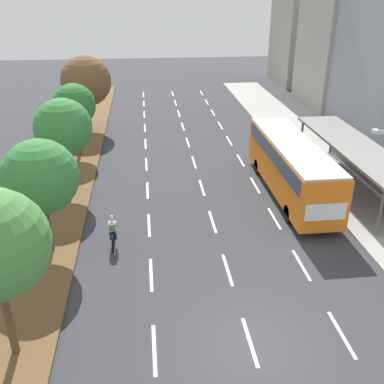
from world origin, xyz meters
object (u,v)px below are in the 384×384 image
Objects in this scene: median_tree_fourth at (74,105)px; median_tree_fifth at (86,81)px; bus at (291,163)px; median_tree_third at (63,128)px; cyclist at (113,233)px; median_tree_second at (40,177)px; bus_shelter at (356,162)px.

median_tree_fifth reaches higher than median_tree_fourth.
median_tree_third is (-13.50, 1.59, 2.19)m from bus.
cyclist is 0.31× the size of median_tree_third.
median_tree_fifth is at bearing 90.16° from median_tree_second.
median_tree_fourth is at bearing 91.02° from median_tree_second.
bus_shelter is 19.87m from median_tree_fourth.
bus_shelter is at bearing -23.96° from median_tree_fourth.
median_tree_fourth reaches higher than bus_shelter.
median_tree_fifth is at bearing 98.70° from cyclist.
median_tree_second is 20.05m from median_tree_fifth.
median_tree_second is 0.87× the size of median_tree_fifth.
median_tree_third reaches higher than cyclist.
median_tree_fourth is (-18.06, 8.03, 2.05)m from bus_shelter.
median_tree_fifth reaches higher than bus.
bus_shelter is 2.38× the size of median_tree_fourth.
cyclist is 4.36m from median_tree_second.
median_tree_fourth is at bearing 103.70° from cyclist.
median_tree_second is at bearing -163.32° from bus_shelter.
median_tree_second is at bearing -178.40° from cyclist.
bus_shelter is 15.76m from cyclist.
cyclist is 0.33× the size of median_tree_second.
cyclist is 20.51m from median_tree_fifth.
cyclist is at bearing -76.30° from median_tree_fourth.
bus is 11.74m from cyclist.
cyclist is at bearing -81.30° from median_tree_fifth.
bus is at bearing -176.73° from bus_shelter.
median_tree_second is (-13.54, -5.10, 1.89)m from bus.
bus is 16.18m from median_tree_fourth.
median_tree_third is (-2.96, 6.60, 3.47)m from cyclist.
median_tree_third is at bearing -89.61° from median_tree_fifth.
bus_shelter is 18.72m from median_tree_second.
median_tree_second is at bearing -89.84° from median_tree_fifth.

